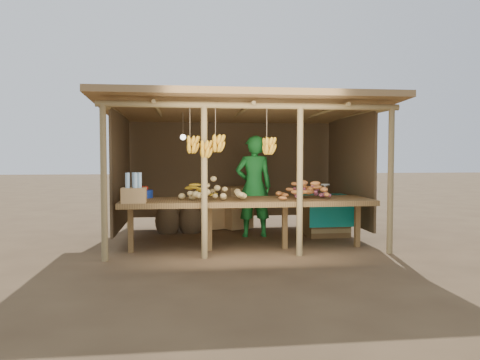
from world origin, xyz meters
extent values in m
plane|color=brown|center=(0.00, 0.00, 0.00)|extent=(60.00, 60.00, 0.00)
cylinder|color=olive|center=(-2.10, -1.50, 1.10)|extent=(0.09, 0.09, 2.20)
cylinder|color=olive|center=(2.10, -1.50, 1.10)|extent=(0.09, 0.09, 2.20)
cylinder|color=olive|center=(-2.10, 1.50, 1.10)|extent=(0.09, 0.09, 2.20)
cylinder|color=olive|center=(2.10, 1.50, 1.10)|extent=(0.09, 0.09, 2.20)
cylinder|color=olive|center=(-0.70, -1.50, 1.10)|extent=(0.09, 0.09, 2.20)
cylinder|color=olive|center=(0.70, -1.50, 1.10)|extent=(0.09, 0.09, 2.20)
cylinder|color=olive|center=(0.00, -1.50, 2.20)|extent=(4.40, 0.09, 0.09)
cylinder|color=olive|center=(0.00, 1.50, 2.20)|extent=(4.40, 0.09, 0.09)
cube|color=#9F794A|center=(0.00, 0.00, 2.29)|extent=(4.70, 3.50, 0.28)
cube|color=#4D3B23|center=(0.00, 1.48, 1.21)|extent=(4.20, 0.04, 1.98)
cube|color=#4D3B23|center=(-2.08, 0.20, 1.21)|extent=(0.04, 2.40, 1.98)
cube|color=#4D3B23|center=(2.08, 0.20, 1.21)|extent=(0.04, 2.40, 1.98)
cube|color=brown|center=(0.00, -0.95, 0.76)|extent=(3.90, 1.05, 0.08)
cube|color=brown|center=(-1.80, -0.95, 0.36)|extent=(0.08, 0.08, 0.72)
cube|color=brown|center=(-0.60, -0.95, 0.36)|extent=(0.08, 0.08, 0.72)
cube|color=brown|center=(0.60, -0.95, 0.36)|extent=(0.08, 0.08, 0.72)
cube|color=brown|center=(1.80, -0.95, 0.36)|extent=(0.08, 0.08, 0.72)
cylinder|color=navy|center=(-1.67, -0.52, 0.86)|extent=(0.36, 0.36, 0.13)
cube|color=#9A7445|center=(-1.71, -1.33, 0.91)|extent=(0.35, 0.28, 0.22)
imported|color=#1B7C2B|center=(0.28, 0.22, 0.92)|extent=(0.68, 0.45, 1.84)
cube|color=brown|center=(1.62, 0.15, 0.34)|extent=(0.75, 0.64, 0.68)
cube|color=#0C8B7E|center=(1.62, 0.15, 0.72)|extent=(0.83, 0.72, 0.07)
cube|color=#9A7445|center=(0.08, 1.10, 0.23)|extent=(0.65, 0.59, 0.42)
cube|color=#9A7445|center=(0.08, 1.10, 0.65)|extent=(0.65, 0.59, 0.42)
cube|color=#9A7445|center=(-0.50, 1.10, 0.23)|extent=(0.65, 0.59, 0.42)
ellipsoid|color=#4D3B23|center=(-1.30, 0.78, 0.28)|extent=(0.48, 0.48, 0.65)
ellipsoid|color=#4D3B23|center=(-0.86, 0.78, 0.28)|extent=(0.48, 0.48, 0.65)
camera|label=1|loc=(-1.01, -8.18, 1.48)|focal=35.00mm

